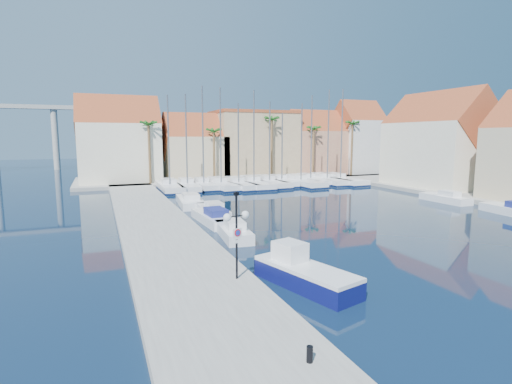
% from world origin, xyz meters
% --- Properties ---
extents(ground, '(260.00, 260.00, 0.00)m').
position_xyz_m(ground, '(0.00, 0.00, 0.00)').
color(ground, black).
rests_on(ground, ground).
extents(quay_west, '(6.00, 77.00, 0.50)m').
position_xyz_m(quay_west, '(-9.00, 13.50, 0.25)').
color(quay_west, gray).
rests_on(quay_west, ground).
extents(shore_north, '(54.00, 16.00, 0.50)m').
position_xyz_m(shore_north, '(10.00, 48.00, 0.25)').
color(shore_north, gray).
rests_on(shore_north, ground).
extents(shore_east, '(12.00, 60.00, 0.50)m').
position_xyz_m(shore_east, '(32.00, 15.00, 0.25)').
color(shore_east, gray).
rests_on(shore_east, ground).
extents(lamp_post, '(1.45, 0.74, 4.41)m').
position_xyz_m(lamp_post, '(-7.00, -1.37, 3.40)').
color(lamp_post, black).
rests_on(lamp_post, quay_west).
extents(bollard, '(0.21, 0.21, 0.53)m').
position_xyz_m(bollard, '(-7.27, -9.30, 0.76)').
color(bollard, black).
rests_on(bollard, quay_west).
extents(fishing_boat, '(3.57, 6.29, 2.09)m').
position_xyz_m(fishing_boat, '(-3.76, -2.32, 0.69)').
color(fishing_boat, '#0D1150').
rests_on(fishing_boat, ground).
extents(motorboat_west_0, '(2.44, 5.97, 1.40)m').
position_xyz_m(motorboat_west_0, '(-3.95, 8.39, 0.51)').
color(motorboat_west_0, white).
rests_on(motorboat_west_0, ground).
extents(motorboat_west_1, '(2.54, 6.95, 1.40)m').
position_xyz_m(motorboat_west_1, '(-3.95, 13.80, 0.51)').
color(motorboat_west_1, white).
rests_on(motorboat_west_1, ground).
extents(motorboat_west_2, '(2.21, 6.38, 1.40)m').
position_xyz_m(motorboat_west_2, '(-3.17, 17.00, 0.51)').
color(motorboat_west_2, white).
rests_on(motorboat_west_2, ground).
extents(motorboat_west_3, '(3.01, 7.63, 1.40)m').
position_xyz_m(motorboat_west_3, '(-3.97, 23.53, 0.51)').
color(motorboat_west_3, white).
rests_on(motorboat_west_3, ground).
extents(motorboat_east_1, '(1.95, 6.08, 1.40)m').
position_xyz_m(motorboat_east_1, '(24.00, 14.70, 0.51)').
color(motorboat_east_1, white).
rests_on(motorboat_east_1, ground).
extents(sailboat_0, '(2.84, 10.53, 13.09)m').
position_xyz_m(sailboat_0, '(-4.11, 36.40, 0.58)').
color(sailboat_0, white).
rests_on(sailboat_0, ground).
extents(sailboat_1, '(3.38, 10.24, 13.30)m').
position_xyz_m(sailboat_1, '(-1.64, 36.31, 0.59)').
color(sailboat_1, white).
rests_on(sailboat_1, ground).
extents(sailboat_2, '(2.68, 8.83, 14.52)m').
position_xyz_m(sailboat_2, '(0.68, 36.38, 0.64)').
color(sailboat_2, white).
rests_on(sailboat_2, ground).
extents(sailboat_3, '(3.70, 10.92, 14.37)m').
position_xyz_m(sailboat_3, '(3.10, 36.00, 0.60)').
color(sailboat_3, white).
rests_on(sailboat_3, ground).
extents(sailboat_4, '(3.56, 10.72, 12.20)m').
position_xyz_m(sailboat_4, '(5.60, 35.48, 0.57)').
color(sailboat_4, white).
rests_on(sailboat_4, ground).
extents(sailboat_5, '(3.26, 11.75, 14.19)m').
position_xyz_m(sailboat_5, '(8.20, 35.97, 0.58)').
color(sailboat_5, white).
rests_on(sailboat_5, ground).
extents(sailboat_6, '(3.52, 10.95, 12.66)m').
position_xyz_m(sailboat_6, '(10.76, 36.11, 0.58)').
color(sailboat_6, white).
rests_on(sailboat_6, ground).
extents(sailboat_7, '(2.65, 9.10, 11.07)m').
position_xyz_m(sailboat_7, '(12.98, 36.22, 0.58)').
color(sailboat_7, white).
rests_on(sailboat_7, ground).
extents(sailboat_8, '(3.85, 11.81, 12.47)m').
position_xyz_m(sailboat_8, '(15.57, 35.13, 0.56)').
color(sailboat_8, white).
rests_on(sailboat_8, ground).
extents(sailboat_9, '(3.13, 9.78, 13.85)m').
position_xyz_m(sailboat_9, '(18.07, 36.43, 0.61)').
color(sailboat_9, white).
rests_on(sailboat_9, ground).
extents(sailboat_10, '(3.06, 11.43, 14.82)m').
position_xyz_m(sailboat_10, '(20.84, 36.03, 0.59)').
color(sailboat_10, white).
rests_on(sailboat_10, ground).
extents(sailboat_11, '(3.94, 12.14, 14.88)m').
position_xyz_m(sailboat_11, '(22.79, 35.30, 0.58)').
color(sailboat_11, white).
rests_on(sailboat_11, ground).
extents(building_0, '(12.30, 9.00, 13.50)m').
position_xyz_m(building_0, '(-10.00, 47.00, 6.52)').
color(building_0, '#ECE3C5').
rests_on(building_0, shore_north).
extents(building_1, '(10.30, 8.00, 11.00)m').
position_xyz_m(building_1, '(2.00, 47.00, 5.30)').
color(building_1, beige).
rests_on(building_1, shore_north).
extents(building_2, '(14.20, 10.20, 11.50)m').
position_xyz_m(building_2, '(13.00, 48.00, 6.26)').
color(building_2, tan).
rests_on(building_2, shore_north).
extents(building_3, '(10.30, 8.00, 12.00)m').
position_xyz_m(building_3, '(25.00, 47.00, 5.86)').
color(building_3, '#B7725C').
rests_on(building_3, shore_north).
extents(building_4, '(8.30, 8.00, 14.00)m').
position_xyz_m(building_4, '(34.00, 46.00, 6.97)').
color(building_4, silver).
rests_on(building_4, shore_north).
extents(building_6, '(9.00, 14.30, 13.50)m').
position_xyz_m(building_6, '(32.00, 24.00, 6.52)').
color(building_6, '#ECE3C5').
rests_on(building_6, shore_east).
extents(palm_0, '(2.60, 2.60, 10.15)m').
position_xyz_m(palm_0, '(-6.00, 42.00, 9.08)').
color(palm_0, brown).
rests_on(palm_0, shore_north).
extents(palm_1, '(2.60, 2.60, 9.15)m').
position_xyz_m(palm_1, '(4.00, 42.00, 8.14)').
color(palm_1, brown).
rests_on(palm_1, shore_north).
extents(palm_2, '(2.60, 2.60, 11.15)m').
position_xyz_m(palm_2, '(14.00, 42.00, 10.02)').
color(palm_2, brown).
rests_on(palm_2, shore_north).
extents(palm_3, '(2.60, 2.60, 9.65)m').
position_xyz_m(palm_3, '(22.00, 42.00, 8.61)').
color(palm_3, brown).
rests_on(palm_3, shore_north).
extents(palm_4, '(2.60, 2.60, 10.65)m').
position_xyz_m(palm_4, '(30.00, 42.00, 9.55)').
color(palm_4, brown).
rests_on(palm_4, shore_north).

